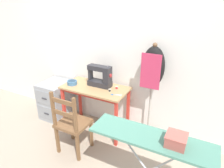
# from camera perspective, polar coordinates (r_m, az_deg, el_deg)

# --- Properties ---
(ground_plane) EXTENTS (14.00, 14.00, 0.00)m
(ground_plane) POSITION_cam_1_polar(r_m,az_deg,el_deg) (3.20, -6.84, -14.91)
(ground_plane) COLOR tan
(wall_back) EXTENTS (10.00, 0.05, 2.55)m
(wall_back) POSITION_cam_1_polar(r_m,az_deg,el_deg) (3.08, -2.05, 10.25)
(wall_back) COLOR silver
(wall_back) RESTS_ON ground_plane
(sewing_table) EXTENTS (1.00, 0.50, 0.75)m
(sewing_table) POSITION_cam_1_polar(r_m,az_deg,el_deg) (3.03, -4.92, -2.87)
(sewing_table) COLOR tan
(sewing_table) RESTS_ON ground_plane
(sewing_machine) EXTENTS (0.37, 0.16, 0.34)m
(sewing_machine) POSITION_cam_1_polar(r_m,az_deg,el_deg) (2.96, -3.16, 2.04)
(sewing_machine) COLOR #28282D
(sewing_machine) RESTS_ON sewing_table
(fabric_bowl) EXTENTS (0.15, 0.15, 0.06)m
(fabric_bowl) POSITION_cam_1_polar(r_m,az_deg,el_deg) (3.12, -11.32, 0.41)
(fabric_bowl) COLOR teal
(fabric_bowl) RESTS_ON sewing_table
(scissors) EXTENTS (0.15, 0.08, 0.01)m
(scissors) POSITION_cam_1_polar(r_m,az_deg,el_deg) (2.74, 0.76, -3.08)
(scissors) COLOR silver
(scissors) RESTS_ON sewing_table
(thread_spool_near_machine) EXTENTS (0.04, 0.04, 0.04)m
(thread_spool_near_machine) POSITION_cam_1_polar(r_m,az_deg,el_deg) (2.84, -0.66, -1.80)
(thread_spool_near_machine) COLOR black
(thread_spool_near_machine) RESTS_ON sewing_table
(thread_spool_mid_table) EXTENTS (0.04, 0.04, 0.04)m
(thread_spool_mid_table) POSITION_cam_1_polar(r_m,az_deg,el_deg) (2.91, 1.35, -1.06)
(thread_spool_mid_table) COLOR red
(thread_spool_mid_table) RESTS_ON sewing_table
(wooden_chair) EXTENTS (0.40, 0.38, 0.93)m
(wooden_chair) POSITION_cam_1_polar(r_m,az_deg,el_deg) (2.75, -11.35, -11.14)
(wooden_chair) COLOR brown
(wooden_chair) RESTS_ON ground_plane
(filing_cabinet) EXTENTS (0.45, 0.51, 0.65)m
(filing_cabinet) POSITION_cam_1_polar(r_m,az_deg,el_deg) (3.66, -15.70, -4.37)
(filing_cabinet) COLOR #93999E
(filing_cabinet) RESTS_ON ground_plane
(dress_form) EXTENTS (0.32, 0.32, 1.47)m
(dress_form) POSITION_cam_1_polar(r_m,az_deg,el_deg) (2.70, 11.50, 2.88)
(dress_form) COLOR #846647
(dress_form) RESTS_ON ground_plane
(ironing_board) EXTENTS (1.13, 0.32, 0.83)m
(ironing_board) POSITION_cam_1_polar(r_m,az_deg,el_deg) (1.93, 10.98, -15.71)
(ironing_board) COLOR #518E7A
(ironing_board) RESTS_ON ground_plane
(storage_box) EXTENTS (0.17, 0.17, 0.11)m
(storage_box) POSITION_cam_1_polar(r_m,az_deg,el_deg) (1.83, 17.84, -14.98)
(storage_box) COLOR #AD564C
(storage_box) RESTS_ON ironing_board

